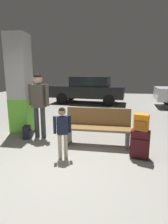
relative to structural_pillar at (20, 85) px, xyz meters
name	(u,v)px	position (x,y,z in m)	size (l,w,h in m)	color
ground_plane	(88,120)	(1.73, 1.86, -1.44)	(18.00, 18.00, 0.10)	gray
structural_pillar	(20,85)	(0.00, 0.00, 0.00)	(0.57, 0.57, 2.81)	#66C633
bench	(98,127)	(2.31, -0.67, -0.95)	(1.60, 0.54, 0.89)	brown
suitcase	(140,144)	(3.25, -1.30, -1.07)	(0.41, 0.29, 0.60)	#471419
backpack_bright	(141,123)	(3.24, -1.30, -0.62)	(0.32, 0.26, 0.34)	orange
child	(62,127)	(1.67, -1.54, -0.73)	(0.34, 0.21, 1.08)	beige
adult	(39,99)	(0.72, -0.41, -0.33)	(0.59, 0.24, 1.73)	#38383D
backpack_dark_floor	(27,132)	(0.39, -0.53, -1.23)	(0.24, 0.31, 0.34)	#1E232D
parked_car_far	(89,89)	(1.22, 5.57, -0.59)	(4.23, 2.06, 1.51)	black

